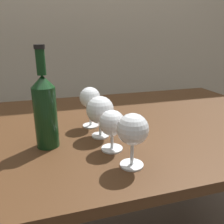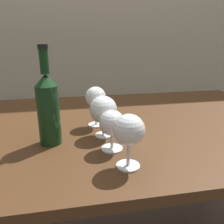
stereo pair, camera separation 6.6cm
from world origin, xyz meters
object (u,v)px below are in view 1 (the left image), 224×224
(wine_glass_amber, at_px, (133,130))
(wine_glass_port, at_px, (112,124))
(wine_glass_chardonnay, at_px, (100,110))
(wine_glass_pinot, at_px, (90,98))
(wine_bottle, at_px, (45,109))

(wine_glass_amber, xyz_separation_m, wine_glass_port, (-0.02, 0.10, -0.02))
(wine_glass_chardonnay, xyz_separation_m, wine_glass_pinot, (-0.01, 0.10, 0.02))
(wine_glass_port, relative_size, wine_bottle, 0.41)
(wine_glass_pinot, xyz_separation_m, wine_bottle, (-0.16, -0.12, 0.01))
(wine_glass_port, bearing_deg, wine_glass_amber, -77.29)
(wine_glass_amber, distance_m, wine_glass_pinot, 0.31)
(wine_glass_chardonnay, height_order, wine_bottle, wine_bottle)
(wine_glass_amber, bearing_deg, wine_glass_port, 102.71)
(wine_glass_amber, xyz_separation_m, wine_glass_pinot, (-0.05, 0.31, 0.01))
(wine_glass_amber, distance_m, wine_glass_port, 0.11)
(wine_glass_port, relative_size, wine_glass_pinot, 0.82)
(wine_glass_port, bearing_deg, wine_glass_pinot, 96.57)
(wine_bottle, bearing_deg, wine_glass_pinot, 37.51)
(wine_glass_amber, height_order, wine_glass_chardonnay, wine_glass_amber)
(wine_glass_port, height_order, wine_glass_chardonnay, wine_glass_chardonnay)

